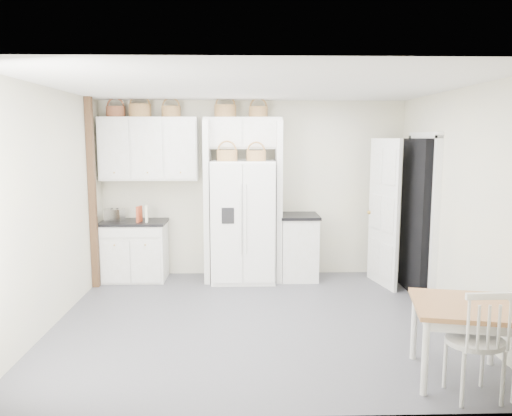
{
  "coord_description": "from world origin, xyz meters",
  "views": [
    {
      "loc": [
        -0.16,
        -5.45,
        2.05
      ],
      "look_at": [
        0.0,
        0.4,
        1.23
      ],
      "focal_mm": 35.0,
      "sensor_mm": 36.0,
      "label": 1
    }
  ],
  "objects": [
    {
      "name": "floor",
      "position": [
        0.0,
        0.0,
        0.0
      ],
      "size": [
        4.5,
        4.5,
        0.0
      ],
      "primitive_type": "plane",
      "color": "#4B4B56",
      "rests_on": "ground"
    },
    {
      "name": "ceiling",
      "position": [
        0.0,
        0.0,
        2.6
      ],
      "size": [
        4.5,
        4.5,
        0.0
      ],
      "primitive_type": "plane",
      "color": "white",
      "rests_on": "wall_back"
    },
    {
      "name": "wall_back",
      "position": [
        0.0,
        2.0,
        1.3
      ],
      "size": [
        4.5,
        0.0,
        4.5
      ],
      "primitive_type": "plane",
      "rotation": [
        1.57,
        0.0,
        0.0
      ],
      "color": "beige",
      "rests_on": "floor"
    },
    {
      "name": "wall_left",
      "position": [
        -2.25,
        0.0,
        1.3
      ],
      "size": [
        0.0,
        4.0,
        4.0
      ],
      "primitive_type": "plane",
      "rotation": [
        1.57,
        0.0,
        1.57
      ],
      "color": "beige",
      "rests_on": "floor"
    },
    {
      "name": "wall_right",
      "position": [
        2.25,
        0.0,
        1.3
      ],
      "size": [
        0.0,
        4.0,
        4.0
      ],
      "primitive_type": "plane",
      "rotation": [
        1.57,
        0.0,
        -1.57
      ],
      "color": "beige",
      "rests_on": "floor"
    },
    {
      "name": "refrigerator",
      "position": [
        -0.15,
        1.64,
        0.87
      ],
      "size": [
        0.9,
        0.72,
        1.74
      ],
      "primitive_type": "cube",
      "color": "white",
      "rests_on": "floor"
    },
    {
      "name": "base_cab_left",
      "position": [
        -1.73,
        1.7,
        0.41
      ],
      "size": [
        0.9,
        0.57,
        0.83
      ],
      "primitive_type": "cube",
      "color": "silver",
      "rests_on": "floor"
    },
    {
      "name": "base_cab_right",
      "position": [
        0.67,
        1.7,
        0.46
      ],
      "size": [
        0.52,
        0.62,
        0.91
      ],
      "primitive_type": "cube",
      "color": "silver",
      "rests_on": "floor"
    },
    {
      "name": "dining_table",
      "position": [
        1.7,
        -1.45,
        0.33
      ],
      "size": [
        0.95,
        0.95,
        0.67
      ],
      "primitive_type": "cube",
      "rotation": [
        0.0,
        0.0,
        -0.21
      ],
      "color": "#9A6732",
      "rests_on": "floor"
    },
    {
      "name": "windsor_chair",
      "position": [
        1.67,
        -1.75,
        0.46
      ],
      "size": [
        0.47,
        0.43,
        0.93
      ],
      "primitive_type": "cube",
      "rotation": [
        0.0,
        0.0,
        0.04
      ],
      "color": "silver",
      "rests_on": "floor"
    },
    {
      "name": "counter_left",
      "position": [
        -1.73,
        1.7,
        0.85
      ],
      "size": [
        0.93,
        0.6,
        0.04
      ],
      "primitive_type": "cube",
      "color": "black",
      "rests_on": "base_cab_left"
    },
    {
      "name": "counter_right",
      "position": [
        0.67,
        1.7,
        0.93
      ],
      "size": [
        0.56,
        0.66,
        0.04
      ],
      "primitive_type": "cube",
      "color": "black",
      "rests_on": "base_cab_right"
    },
    {
      "name": "toaster",
      "position": [
        -2.0,
        1.7,
        0.96
      ],
      "size": [
        0.3,
        0.23,
        0.18
      ],
      "primitive_type": "cube",
      "rotation": [
        0.0,
        0.0,
        -0.35
      ],
      "color": "silver",
      "rests_on": "counter_left"
    },
    {
      "name": "cookbook_red",
      "position": [
        -1.63,
        1.62,
        0.98
      ],
      "size": [
        0.06,
        0.15,
        0.23
      ],
      "primitive_type": "cube",
      "rotation": [
        0.0,
        0.0,
        -0.22
      ],
      "color": "#B84628",
      "rests_on": "counter_left"
    },
    {
      "name": "cookbook_cream",
      "position": [
        -1.53,
        1.62,
        0.99
      ],
      "size": [
        0.05,
        0.16,
        0.24
      ],
      "primitive_type": "cube",
      "rotation": [
        0.0,
        0.0,
        0.12
      ],
      "color": "#F1ECC8",
      "rests_on": "counter_left"
    },
    {
      "name": "basket_upper_a",
      "position": [
        -1.96,
        1.83,
        2.43
      ],
      "size": [
        0.27,
        0.27,
        0.15
      ],
      "primitive_type": "cylinder",
      "color": "brown",
      "rests_on": "upper_cabinet"
    },
    {
      "name": "basket_upper_b",
      "position": [
        -1.62,
        1.83,
        2.44
      ],
      "size": [
        0.32,
        0.32,
        0.19
      ],
      "primitive_type": "cylinder",
      "color": "brown",
      "rests_on": "upper_cabinet"
    },
    {
      "name": "basket_upper_c",
      "position": [
        -1.17,
        1.83,
        2.43
      ],
      "size": [
        0.27,
        0.27,
        0.16
      ],
      "primitive_type": "cylinder",
      "color": "brown",
      "rests_on": "upper_cabinet"
    },
    {
      "name": "basket_bridge_a",
      "position": [
        -0.4,
        1.83,
        2.44
      ],
      "size": [
        0.31,
        0.31,
        0.18
      ],
      "primitive_type": "cylinder",
      "color": "brown",
      "rests_on": "bridge_cabinet"
    },
    {
      "name": "basket_bridge_b",
      "position": [
        0.08,
        1.83,
        2.43
      ],
      "size": [
        0.27,
        0.27,
        0.15
      ],
      "primitive_type": "cylinder",
      "color": "brown",
      "rests_on": "bridge_cabinet"
    },
    {
      "name": "basket_fridge_a",
      "position": [
        -0.37,
        1.54,
        1.81
      ],
      "size": [
        0.28,
        0.28,
        0.15
      ],
      "primitive_type": "cylinder",
      "color": "brown",
      "rests_on": "refrigerator"
    },
    {
      "name": "basket_fridge_b",
      "position": [
        0.04,
        1.54,
        1.81
      ],
      "size": [
        0.27,
        0.27,
        0.14
      ],
      "primitive_type": "cylinder",
      "color": "brown",
      "rests_on": "refrigerator"
    },
    {
      "name": "upper_cabinet",
      "position": [
        -1.5,
        1.83,
        1.9
      ],
      "size": [
        1.4,
        0.34,
        0.9
      ],
      "primitive_type": "cube",
      "color": "silver",
      "rests_on": "wall_back"
    },
    {
      "name": "bridge_cabinet",
      "position": [
        -0.15,
        1.83,
        2.12
      ],
      "size": [
        1.12,
        0.34,
        0.45
      ],
      "primitive_type": "cube",
      "color": "silver",
      "rests_on": "wall_back"
    },
    {
      "name": "fridge_panel_left",
      "position": [
        -0.66,
        1.7,
        1.15
      ],
      "size": [
        0.08,
        0.6,
        2.3
      ],
      "primitive_type": "cube",
      "color": "silver",
      "rests_on": "floor"
    },
    {
      "name": "fridge_panel_right",
      "position": [
        0.36,
        1.7,
        1.15
      ],
      "size": [
        0.08,
        0.6,
        2.3
      ],
      "primitive_type": "cube",
      "color": "silver",
      "rests_on": "floor"
    },
    {
      "name": "trim_post",
      "position": [
        -2.2,
        1.35,
        1.3
      ],
      "size": [
        0.09,
        0.09,
        2.6
      ],
      "primitive_type": "cube",
      "color": "#432A16",
      "rests_on": "floor"
    },
    {
      "name": "doorway_void",
      "position": [
        2.16,
        1.0,
        1.02
      ],
      "size": [
        0.18,
        0.85,
        2.05
      ],
      "primitive_type": "cube",
      "color": "black",
      "rests_on": "floor"
    },
    {
      "name": "door_slab",
      "position": [
        1.8,
        1.33,
        1.02
      ],
      "size": [
        0.21,
        0.79,
        2.05
      ],
      "primitive_type": "cube",
      "rotation": [
        0.0,
        0.0,
        -1.36
      ],
      "color": "white",
      "rests_on": "floor"
    }
  ]
}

